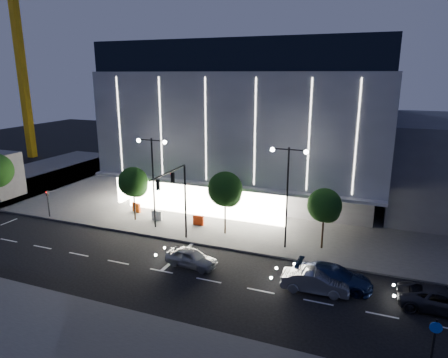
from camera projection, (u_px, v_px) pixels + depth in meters
ground at (149, 259)px, 32.98m from camera, size 160.00×160.00×0.00m
sidewalk_museum at (279, 188)px, 52.79m from camera, size 70.00×40.00×0.15m
museum at (262, 119)px, 49.61m from camera, size 30.00×25.80×18.00m
traffic_mast at (177, 191)px, 34.34m from camera, size 0.33×5.89×7.07m
street_lamp_west at (153, 170)px, 37.90m from camera, size 3.16×0.36×9.00m
street_lamp_east at (288, 183)px, 33.32m from camera, size 3.16×0.36×9.00m
ped_signal_far at (48, 201)px, 41.83m from camera, size 0.22×0.24×3.00m
cycle_sign_pole at (432, 352)px, 18.58m from camera, size 0.56×0.13×4.00m
tower_crane at (23, 39)px, 67.34m from camera, size 32.00×2.00×28.50m
tree_left at (133, 184)px, 40.37m from camera, size 3.02×3.02×5.72m
tree_mid at (225, 191)px, 36.76m from camera, size 3.25×3.25×6.15m
tree_right at (325, 207)px, 33.70m from camera, size 2.91×2.91×5.51m
car_lead at (191, 258)px, 31.53m from camera, size 4.42×2.14×1.46m
car_second at (315, 281)px, 27.87m from camera, size 4.78×1.91×1.54m
car_third at (334, 276)px, 28.49m from camera, size 5.49×2.40×1.57m
car_fourth at (442, 300)px, 25.65m from camera, size 5.38×2.53×1.49m
barrier_a at (136, 207)px, 43.57m from camera, size 1.12×0.57×1.00m
barrier_b at (157, 215)px, 41.14m from camera, size 1.11×0.31×1.00m
barrier_c at (198, 220)px, 39.78m from camera, size 1.11×0.28×1.00m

